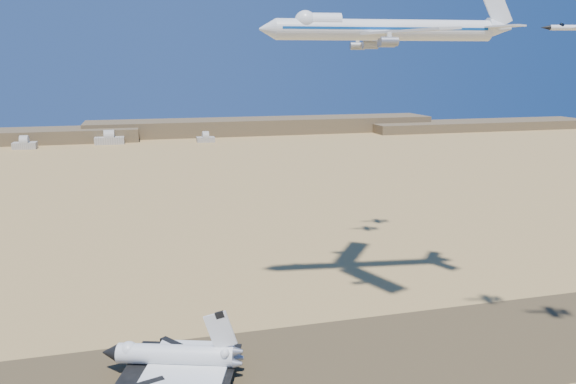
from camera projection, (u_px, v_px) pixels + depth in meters
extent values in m
plane|color=tan|center=(265.00, 374.00, 150.18)|extent=(1200.00, 1200.00, 0.00)
cube|color=#4F3F27|center=(265.00, 374.00, 150.18)|extent=(600.00, 50.00, 0.06)
cube|color=brown|center=(265.00, 126.00, 687.45)|extent=(420.00, 60.00, 18.00)
cube|color=brown|center=(479.00, 125.00, 730.00)|extent=(300.00, 60.00, 11.00)
cube|color=#B6AEA1|center=(25.00, 146.00, 557.64)|extent=(22.00, 14.00, 6.50)
cube|color=#B6AEA1|center=(110.00, 141.00, 591.70)|extent=(30.00, 15.00, 7.50)
cube|color=#B6AEA1|center=(206.00, 140.00, 607.51)|extent=(19.00, 12.50, 5.50)
cylinder|color=silver|center=(175.00, 355.00, 148.71)|extent=(30.69, 14.76, 5.35)
cone|color=black|center=(111.00, 353.00, 149.78)|extent=(5.69, 6.18, 5.08)
sphere|color=silver|center=(129.00, 351.00, 149.31)|extent=(4.97, 4.97, 4.97)
cube|color=silver|center=(189.00, 363.00, 148.96)|extent=(27.20, 28.40, 0.86)
cube|color=black|center=(182.00, 364.00, 149.17)|extent=(34.44, 30.83, 0.48)
cube|color=silver|center=(220.00, 330.00, 146.32)|extent=(8.61, 3.44, 11.00)
cylinder|color=gray|center=(130.00, 367.00, 150.40)|extent=(0.34, 0.34, 3.06)
cylinder|color=black|center=(130.00, 371.00, 150.62)|extent=(1.13, 0.74, 1.05)
cylinder|color=gray|center=(193.00, 379.00, 144.63)|extent=(0.34, 0.34, 3.06)
cylinder|color=black|center=(193.00, 383.00, 144.85)|extent=(1.13, 0.74, 1.05)
cylinder|color=gray|center=(200.00, 361.00, 153.93)|extent=(0.34, 0.34, 3.06)
cylinder|color=black|center=(201.00, 364.00, 154.15)|extent=(1.13, 0.74, 1.05)
cylinder|color=white|center=(385.00, 30.00, 173.77)|extent=(68.22, 15.31, 6.40)
cone|color=white|center=(268.00, 29.00, 169.26)|extent=(5.80, 7.00, 6.40)
sphere|color=white|center=(305.00, 21.00, 170.18)|extent=(6.60, 6.60, 6.60)
cube|color=white|center=(408.00, 31.00, 158.80)|extent=(18.89, 31.24, 0.70)
cube|color=white|center=(376.00, 37.00, 189.76)|extent=(24.76, 29.62, 0.70)
cube|color=white|center=(505.00, 26.00, 171.71)|extent=(9.28, 12.26, 0.50)
cube|color=white|center=(485.00, 29.00, 184.29)|extent=(11.06, 12.07, 0.50)
cube|color=white|center=(496.00, 6.00, 176.57)|extent=(11.39, 2.20, 14.29)
cylinder|color=gray|center=(387.00, 43.00, 165.74)|extent=(5.30, 3.24, 2.60)
cylinder|color=gray|center=(389.00, 41.00, 156.78)|extent=(5.30, 3.24, 2.60)
cylinder|color=gray|center=(370.00, 45.00, 183.15)|extent=(5.30, 3.24, 2.60)
cylinder|color=gray|center=(357.00, 46.00, 191.61)|extent=(5.30, 3.24, 2.60)
imported|color=orange|center=(208.00, 378.00, 146.45)|extent=(0.58, 0.69, 1.63)
imported|color=orange|center=(202.00, 383.00, 144.33)|extent=(0.91, 0.90, 1.67)
imported|color=orange|center=(211.00, 382.00, 144.56)|extent=(0.90, 1.02, 1.56)
cylinder|color=white|center=(573.00, 28.00, 140.28)|extent=(11.47, 3.79, 1.34)
cone|color=black|center=(546.00, 28.00, 140.01)|extent=(2.69, 1.75, 1.24)
sphere|color=black|center=(562.00, 26.00, 140.06)|extent=(1.34, 1.34, 1.34)
cube|color=white|center=(576.00, 28.00, 140.36)|extent=(4.92, 8.18, 0.24)
cylinder|color=white|center=(390.00, 29.00, 223.32)|extent=(12.09, 3.90, 1.41)
cone|color=black|center=(372.00, 29.00, 222.97)|extent=(2.83, 1.82, 1.31)
sphere|color=black|center=(383.00, 28.00, 223.06)|extent=(1.41, 1.41, 1.41)
cube|color=white|center=(393.00, 30.00, 223.41)|extent=(5.12, 8.60, 0.25)
cube|color=white|center=(403.00, 29.00, 223.56)|extent=(3.21, 5.38, 0.20)
cube|color=white|center=(403.00, 26.00, 223.26)|extent=(3.03, 0.88, 3.40)
cylinder|color=white|center=(401.00, 38.00, 238.63)|extent=(12.39, 3.38, 1.44)
cone|color=black|center=(384.00, 38.00, 237.91)|extent=(2.85, 1.74, 1.33)
sphere|color=black|center=(394.00, 37.00, 238.21)|extent=(1.44, 1.44, 1.44)
cube|color=white|center=(403.00, 38.00, 238.77)|extent=(4.85, 8.68, 0.26)
cube|color=white|center=(413.00, 38.00, 239.12)|extent=(3.04, 5.43, 0.21)
cube|color=white|center=(414.00, 34.00, 238.83)|extent=(3.11, 0.75, 3.47)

